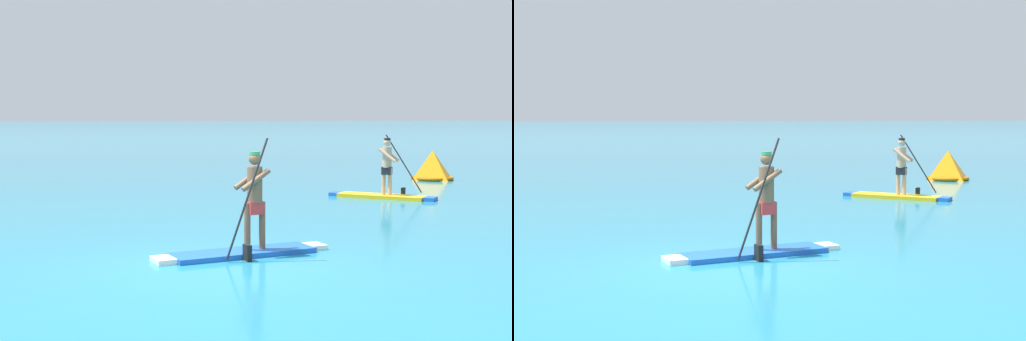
# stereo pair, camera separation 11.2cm
# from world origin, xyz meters

# --- Properties ---
(ground) EXTENTS (440.00, 440.00, 0.00)m
(ground) POSITION_xyz_m (0.00, 0.00, 0.00)
(ground) COLOR teal
(paddleboarder_mid_center) EXTENTS (3.14, 1.25, 2.05)m
(paddleboarder_mid_center) POSITION_xyz_m (0.59, 0.99, 0.40)
(paddleboarder_mid_center) COLOR blue
(paddleboarder_mid_center) RESTS_ON ground
(paddleboarder_far_right) EXTENTS (2.65, 2.33, 1.84)m
(paddleboarder_far_right) POSITION_xyz_m (6.09, 8.25, 0.35)
(paddleboarder_far_right) COLOR yellow
(paddleboarder_far_right) RESTS_ON ground
(race_marker_buoy) EXTENTS (1.52, 1.52, 1.07)m
(race_marker_buoy) POSITION_xyz_m (10.03, 13.26, 0.47)
(race_marker_buoy) COLOR orange
(race_marker_buoy) RESTS_ON ground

